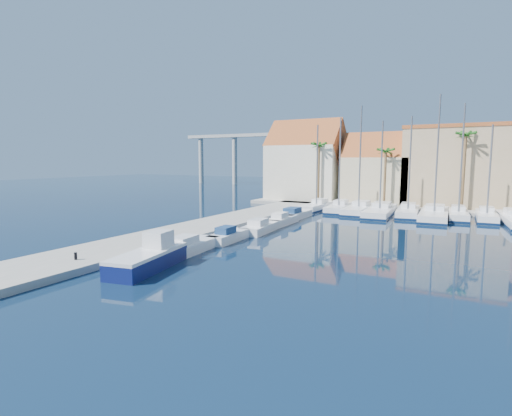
{
  "coord_description": "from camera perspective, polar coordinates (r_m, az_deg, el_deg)",
  "views": [
    {
      "loc": [
        15.25,
        -17.13,
        7.2
      ],
      "look_at": [
        -1.3,
        13.15,
        3.0
      ],
      "focal_mm": 28.0,
      "sensor_mm": 36.0,
      "label": 1
    }
  ],
  "objects": [
    {
      "name": "ground",
      "position": [
        24.04,
        -12.63,
        -10.66
      ],
      "size": [
        260.0,
        260.0,
        0.0
      ],
      "primitive_type": "plane",
      "color": "black",
      "rests_on": "ground"
    },
    {
      "name": "quay_west",
      "position": [
        39.68,
        -9.57,
        -3.24
      ],
      "size": [
        6.0,
        77.0,
        0.5
      ],
      "primitive_type": "cube",
      "color": "gray",
      "rests_on": "ground"
    },
    {
      "name": "shore_north",
      "position": [
        65.71,
        23.91,
        0.27
      ],
      "size": [
        54.0,
        16.0,
        0.5
      ],
      "primitive_type": "cube",
      "color": "gray",
      "rests_on": "ground"
    },
    {
      "name": "bollard",
      "position": [
        29.6,
        -24.37,
        -6.28
      ],
      "size": [
        0.2,
        0.2,
        0.5
      ],
      "primitive_type": "cylinder",
      "color": "black",
      "rests_on": "quay_west"
    },
    {
      "name": "fishing_boat",
      "position": [
        27.55,
        -14.94,
        -6.79
      ],
      "size": [
        3.42,
        6.96,
        2.33
      ],
      "rotation": [
        0.0,
        0.0,
        0.19
      ],
      "color": "#0E1751",
      "rests_on": "ground"
    },
    {
      "name": "motorboat_west_0",
      "position": [
        31.55,
        -9.74,
        -5.41
      ],
      "size": [
        2.59,
        6.63,
        1.4
      ],
      "rotation": [
        0.0,
        0.0,
        0.08
      ],
      "color": "white",
      "rests_on": "ground"
    },
    {
      "name": "motorboat_west_1",
      "position": [
        35.39,
        -4.0,
        -3.98
      ],
      "size": [
        1.85,
        5.22,
        1.4
      ],
      "rotation": [
        0.0,
        0.0,
        0.04
      ],
      "color": "white",
      "rests_on": "ground"
    },
    {
      "name": "motorboat_west_2",
      "position": [
        39.83,
        0.62,
        -2.73
      ],
      "size": [
        2.48,
        6.36,
        1.4
      ],
      "rotation": [
        0.0,
        0.0,
        0.08
      ],
      "color": "white",
      "rests_on": "ground"
    },
    {
      "name": "motorboat_west_3",
      "position": [
        44.55,
        3.68,
        -1.71
      ],
      "size": [
        1.85,
        5.58,
        1.4
      ],
      "rotation": [
        0.0,
        0.0,
        0.01
      ],
      "color": "white",
      "rests_on": "ground"
    },
    {
      "name": "motorboat_west_4",
      "position": [
        49.18,
        5.48,
        -0.91
      ],
      "size": [
        2.25,
        6.77,
        1.4
      ],
      "rotation": [
        0.0,
        0.0,
        0.01
      ],
      "color": "white",
      "rests_on": "ground"
    },
    {
      "name": "sailboat_0",
      "position": [
        57.41,
        8.81,
        0.26
      ],
      "size": [
        2.68,
        8.67,
        11.96
      ],
      "rotation": [
        0.0,
        0.0,
        -0.05
      ],
      "color": "white",
      "rests_on": "ground"
    },
    {
      "name": "sailboat_1",
      "position": [
        56.45,
        11.84,
        0.09
      ],
      "size": [
        2.84,
        8.86,
        12.8
      ],
      "rotation": [
        0.0,
        0.0,
        0.06
      ],
      "color": "white",
      "rests_on": "ground"
    },
    {
      "name": "sailboat_2",
      "position": [
        55.67,
        14.59,
        -0.09
      ],
      "size": [
        2.81,
        10.24,
        14.15
      ],
      "rotation": [
        0.0,
        0.0,
        0.01
      ],
      "color": "white",
      "rests_on": "ground"
    },
    {
      "name": "sailboat_3",
      "position": [
        54.24,
        17.35,
        -0.41
      ],
      "size": [
        3.63,
        11.59,
        12.02
      ],
      "rotation": [
        0.0,
        0.0,
        0.05
      ],
      "color": "white",
      "rests_on": "ground"
    },
    {
      "name": "sailboat_4",
      "position": [
        54.74,
        20.88,
        -0.45
      ],
      "size": [
        3.31,
        9.68,
        12.55
      ],
      "rotation": [
        0.0,
        0.0,
        0.09
      ],
      "color": "white",
      "rests_on": "ground"
    },
    {
      "name": "sailboat_5",
      "position": [
        53.43,
        24.12,
        -0.78
      ],
      "size": [
        3.6,
        11.97,
        14.79
      ],
      "rotation": [
        0.0,
        0.0,
        0.04
      ],
      "color": "white",
      "rests_on": "ground"
    },
    {
      "name": "sailboat_6",
      "position": [
        54.18,
        26.92,
        -0.76
      ],
      "size": [
        2.74,
        8.25,
        13.73
      ],
      "rotation": [
        0.0,
        0.0,
        0.07
      ],
      "color": "white",
      "rests_on": "ground"
    },
    {
      "name": "sailboat_7",
      "position": [
        54.42,
        30.06,
        -0.97
      ],
      "size": [
        2.44,
        8.29,
        11.17
      ],
      "rotation": [
        0.0,
        0.0,
        0.03
      ],
      "color": "white",
      "rests_on": "ground"
    },
    {
      "name": "building_0",
      "position": [
        68.93,
        7.22,
        6.32
      ],
      "size": [
        12.3,
        9.0,
        13.5
      ],
      "color": "beige",
      "rests_on": "shore_north"
    },
    {
      "name": "building_1",
      "position": [
        65.51,
        17.05,
        4.97
      ],
      "size": [
        10.3,
        8.0,
        11.0
      ],
      "color": "#C1B288",
      "rests_on": "shore_north"
    },
    {
      "name": "building_2",
      "position": [
        65.18,
        26.81,
        5.37
      ],
      "size": [
        14.2,
        10.2,
        11.5
      ],
      "color": "tan",
      "rests_on": "shore_north"
    },
    {
      "name": "palm_0",
      "position": [
        62.86,
        9.0,
        8.57
      ],
      "size": [
        2.6,
        2.6,
        10.15
      ],
      "color": "brown",
      "rests_on": "shore_north"
    },
    {
      "name": "palm_1",
      "position": [
        60.2,
        18.05,
        7.49
      ],
      "size": [
        2.6,
        2.6,
        9.15
      ],
      "color": "brown",
      "rests_on": "shore_north"
    },
    {
      "name": "palm_2",
      "position": [
        59.21,
        27.78,
        8.88
      ],
      "size": [
        2.6,
        2.6,
        11.15
      ],
      "color": "brown",
      "rests_on": "shore_north"
    },
    {
      "name": "viaduct",
      "position": [
        113.08,
        -0.05,
        8.48
      ],
      "size": [
        48.0,
        2.2,
        14.45
      ],
      "color": "#9E9E99",
      "rests_on": "ground"
    }
  ]
}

